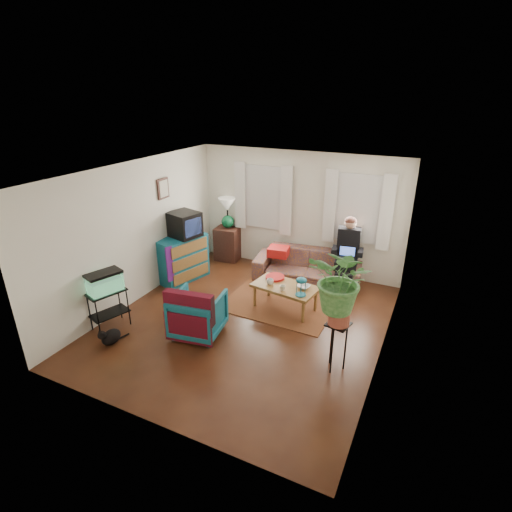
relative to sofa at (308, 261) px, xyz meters
The scene contains 31 objects.
floor 2.13m from the sofa, 101.15° to the right, with size 4.50×5.00×0.01m, color #4F2B14.
ceiling 3.01m from the sofa, 101.15° to the right, with size 4.50×5.00×0.01m, color white.
wall_back 1.06m from the sofa, 131.92° to the left, with size 4.50×0.01×2.60m, color silver.
wall_front 4.65m from the sofa, 95.07° to the right, with size 4.50×0.01×2.60m, color silver.
wall_left 3.47m from the sofa, 142.32° to the right, with size 0.01×5.00×2.60m, color silver.
wall_right 2.89m from the sofa, 48.00° to the right, with size 0.01×5.00×2.60m, color silver.
window_left 1.70m from the sofa, 160.35° to the left, with size 1.08×0.04×1.38m, color white.
window_right 1.47m from the sofa, 26.94° to the left, with size 1.08×0.04×1.38m, color white.
curtains_left 1.68m from the sofa, 163.79° to the left, with size 1.36×0.06×1.50m, color white.
curtains_right 1.45m from the sofa, 22.48° to the left, with size 1.36×0.06×1.50m, color white.
picture_frame 3.26m from the sofa, 155.38° to the right, with size 0.04×0.32×0.40m, color #3D2616.
area_rug 1.22m from the sofa, 95.84° to the right, with size 2.00×1.60×0.01m, color brown.
sofa is the anchor object (origin of this frame).
seated_person 0.82m from the sofa, ahead, with size 0.55×0.67×1.30m, color black, non-canonical shape.
side_table 2.07m from the sofa, behind, with size 0.53×0.53×0.78m, color #382915.
table_lamp 2.18m from the sofa, behind, with size 0.40×0.40×0.71m, color white, non-canonical shape.
dresser 2.63m from the sofa, 155.66° to the right, with size 0.52×1.05×0.94m, color #105363.
crt_tv 2.66m from the sofa, 157.18° to the right, with size 0.58×0.52×0.50m, color black.
aquarium_stand 3.98m from the sofa, 127.20° to the right, with size 0.34×0.61×0.68m, color black.
aquarium 4.00m from the sofa, 127.20° to the right, with size 0.30×0.55×0.36m, color #7FD899.
black_cat 4.09m from the sofa, 120.12° to the right, with size 0.23×0.36×0.30m, color black.
armchair 2.84m from the sofa, 109.86° to the right, with size 0.77×0.73×0.80m, color #104E60.
serape_throw 3.12m from the sofa, 107.16° to the right, with size 0.80×0.18×0.66m, color #9E0A0A.
coffee_table 1.34m from the sofa, 88.88° to the right, with size 1.15×0.63×0.48m, color olive.
cup_a 1.42m from the sofa, 100.07° to the right, with size 0.13×0.13×0.10m, color white.
cup_b 1.53m from the sofa, 88.12° to the right, with size 0.10×0.10×0.10m, color beige.
bowl 1.32m from the sofa, 74.57° to the right, with size 0.23×0.23×0.06m, color white.
snack_tray 1.16m from the sofa, 103.01° to the right, with size 0.35×0.35×0.04m, color #B21414.
birdcage 1.61m from the sofa, 75.63° to the right, with size 0.19×0.19×0.33m, color #115B6B, non-canonical shape.
plant_stand 2.90m from the sofa, 63.17° to the right, with size 0.32×0.32×0.75m, color black.
potted_plant 3.02m from the sofa, 63.17° to the right, with size 0.86×0.74×0.96m, color #599947.
Camera 1 is at (2.72, -5.28, 3.76)m, focal length 28.00 mm.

